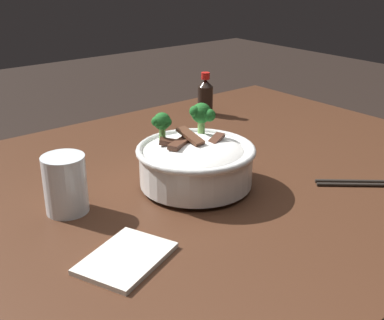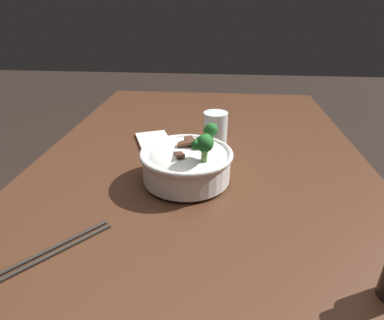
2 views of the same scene
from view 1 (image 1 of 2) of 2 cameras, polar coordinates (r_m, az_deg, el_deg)
name	(u,v)px [view 1 (image 1 of 2)]	position (r m, az deg, el deg)	size (l,w,h in m)	color
dining_table	(150,255)	(0.98, -4.79, -10.79)	(1.49, 0.92, 0.79)	#472819
rice_bowl	(196,160)	(0.92, 0.41, 0.05)	(0.22, 0.22, 0.14)	white
drinking_glass	(66,188)	(0.86, -14.30, -3.13)	(0.07, 0.07, 0.10)	white
chopsticks_pair	(379,183)	(1.01, 20.69, -2.52)	(0.20, 0.17, 0.01)	#28231E
soy_sauce_bottle	(205,96)	(1.36, 1.54, 7.34)	(0.04, 0.04, 0.12)	black
folded_napkin	(126,258)	(0.73, -7.60, -11.12)	(0.13, 0.10, 0.01)	silver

